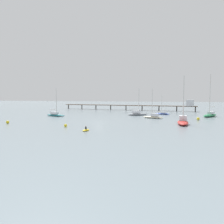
% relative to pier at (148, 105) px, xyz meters
% --- Properties ---
extents(ground_plane, '(400.00, 400.00, 0.00)m').
position_rel_pier_xyz_m(ground_plane, '(-11.54, -50.33, -2.99)').
color(ground_plane, gray).
extents(pier, '(69.54, 10.17, 5.60)m').
position_rel_pier_xyz_m(pier, '(0.00, 0.00, 0.00)').
color(pier, brown).
rests_on(pier, ground_plane).
extents(sailboat_teal, '(8.23, 3.53, 10.21)m').
position_rel_pier_xyz_m(sailboat_teal, '(-31.68, -37.65, -2.28)').
color(sailboat_teal, '#1E727A').
rests_on(sailboat_teal, ground_plane).
extents(sailboat_red, '(3.35, 9.63, 12.86)m').
position_rel_pier_xyz_m(sailboat_red, '(11.97, -50.83, -2.15)').
color(sailboat_red, red).
rests_on(sailboat_red, ground_plane).
extents(sailboat_cream, '(7.17, 3.53, 9.88)m').
position_rel_pier_xyz_m(sailboat_cream, '(3.73, -37.00, -2.28)').
color(sailboat_cream, beige).
rests_on(sailboat_cream, ground_plane).
extents(sailboat_gray, '(8.55, 6.57, 10.35)m').
position_rel_pier_xyz_m(sailboat_gray, '(-2.64, -27.10, -2.28)').
color(sailboat_gray, gray).
rests_on(sailboat_gray, ground_plane).
extents(sailboat_blue, '(6.19, 3.19, 7.61)m').
position_rel_pier_xyz_m(sailboat_blue, '(6.87, -21.71, -2.43)').
color(sailboat_blue, '#2D4CB7').
rests_on(sailboat_blue, ground_plane).
extents(sailboat_green, '(7.23, 9.15, 15.20)m').
position_rel_pier_xyz_m(sailboat_green, '(23.44, -27.52, -2.12)').
color(sailboat_green, '#287F4C').
rests_on(sailboat_green, ground_plane).
extents(dinghy_yellow, '(1.45, 2.37, 1.14)m').
position_rel_pier_xyz_m(dinghy_yellow, '(-9.70, -66.73, -2.76)').
color(dinghy_yellow, yellow).
rests_on(dinghy_yellow, ground_plane).
extents(mooring_buoy_near, '(0.76, 0.76, 0.76)m').
position_rel_pier_xyz_m(mooring_buoy_near, '(-16.49, -62.27, -2.61)').
color(mooring_buoy_near, yellow).
rests_on(mooring_buoy_near, ground_plane).
extents(mooring_buoy_outer, '(0.89, 0.89, 0.89)m').
position_rel_pier_xyz_m(mooring_buoy_outer, '(17.53, -39.77, -2.55)').
color(mooring_buoy_outer, yellow).
rests_on(mooring_buoy_outer, ground_plane).
extents(mooring_buoy_mid, '(0.84, 0.84, 0.84)m').
position_rel_pier_xyz_m(mooring_buoy_mid, '(-34.61, -59.82, -2.57)').
color(mooring_buoy_mid, yellow).
rests_on(mooring_buoy_mid, ground_plane).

